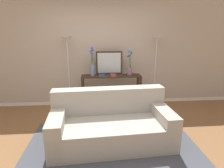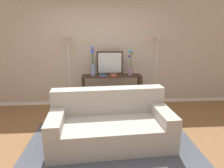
% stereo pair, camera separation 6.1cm
% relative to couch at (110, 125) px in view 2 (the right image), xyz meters
% --- Properties ---
extents(ground_plane, '(16.00, 16.00, 0.02)m').
position_rel_couch_xyz_m(ground_plane, '(-0.20, -0.05, -0.32)').
color(ground_plane, brown).
extents(back_wall, '(12.00, 0.15, 2.61)m').
position_rel_couch_xyz_m(back_wall, '(-0.20, 1.91, 0.99)').
color(back_wall, white).
rests_on(back_wall, ground).
extents(area_rug, '(2.82, 1.83, 0.01)m').
position_rel_couch_xyz_m(area_rug, '(0.00, -0.16, -0.30)').
color(area_rug, '#474C56').
rests_on(area_rug, ground).
extents(couch, '(2.06, 1.10, 0.88)m').
position_rel_couch_xyz_m(couch, '(0.00, 0.00, 0.00)').
color(couch, '#ADA89E').
rests_on(couch, ground).
extents(console_table, '(1.42, 0.35, 0.84)m').
position_rel_couch_xyz_m(console_table, '(0.12, 1.50, 0.27)').
color(console_table, '#382619').
rests_on(console_table, ground).
extents(floor_lamp_left, '(0.28, 0.28, 1.75)m').
position_rel_couch_xyz_m(floor_lamp_left, '(-0.89, 1.57, 1.07)').
color(floor_lamp_left, silver).
rests_on(floor_lamp_left, ground).
extents(floor_lamp_right, '(0.28, 0.28, 1.73)m').
position_rel_couch_xyz_m(floor_lamp_right, '(1.21, 1.57, 1.06)').
color(floor_lamp_right, silver).
rests_on(floor_lamp_right, ground).
extents(wall_mirror, '(0.64, 0.02, 0.56)m').
position_rel_couch_xyz_m(wall_mirror, '(0.09, 1.65, 0.81)').
color(wall_mirror, '#382619').
rests_on(wall_mirror, console_table).
extents(vase_tall_flowers, '(0.11, 0.14, 0.69)m').
position_rel_couch_xyz_m(vase_tall_flowers, '(-0.32, 1.48, 0.82)').
color(vase_tall_flowers, '#6B84AD').
rests_on(vase_tall_flowers, console_table).
extents(vase_short_flowers, '(0.13, 0.11, 0.61)m').
position_rel_couch_xyz_m(vase_short_flowers, '(0.57, 1.50, 0.74)').
color(vase_short_flowers, gray).
rests_on(vase_short_flowers, console_table).
extents(fruit_bowl, '(0.16, 0.16, 0.05)m').
position_rel_couch_xyz_m(fruit_bowl, '(0.16, 1.40, 0.56)').
color(fruit_bowl, brown).
rests_on(fruit_bowl, console_table).
extents(book_stack, '(0.18, 0.12, 0.08)m').
position_rel_couch_xyz_m(book_stack, '(-0.10, 1.39, 0.57)').
color(book_stack, '#6B3360').
rests_on(book_stack, console_table).
extents(book_row_under_console, '(0.24, 0.17, 0.13)m').
position_rel_couch_xyz_m(book_row_under_console, '(-0.34, 1.50, -0.25)').
color(book_row_under_console, tan).
rests_on(book_row_under_console, ground).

